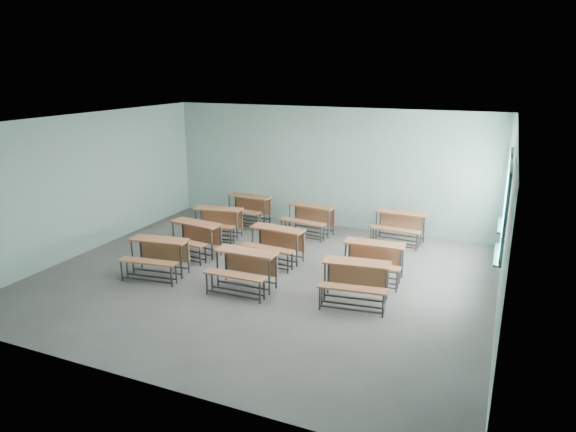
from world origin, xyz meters
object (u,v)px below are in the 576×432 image
Objects in this scene: desk_unit_r0c2 at (356,276)px; desk_unit_r1c1 at (275,240)px; desk_unit_r1c0 at (193,234)px; desk_unit_r0c0 at (157,252)px; desk_unit_r3c0 at (247,205)px; desk_unit_r3c1 at (310,215)px; desk_unit_r1c2 at (373,256)px; desk_unit_r0c1 at (244,265)px; desk_unit_r3c2 at (399,223)px; desk_unit_r2c0 at (217,219)px.

desk_unit_r1c1 is (-2.21, 1.30, 0.00)m from desk_unit_r0c2.
desk_unit_r0c2 and desk_unit_r1c0 have the same top height.
desk_unit_r3c0 is (-0.03, 4.07, 0.00)m from desk_unit_r0c0.
desk_unit_r0c0 is 1.04× the size of desk_unit_r3c0.
desk_unit_r1c1 is 2.13m from desk_unit_r3c1.
desk_unit_r3c0 is at bearing 145.62° from desk_unit_r1c2.
desk_unit_r0c0 and desk_unit_r1c1 have the same top height.
desk_unit_r0c1 is 0.94× the size of desk_unit_r0c2.
desk_unit_r0c0 is 1.99m from desk_unit_r0c1.
desk_unit_r0c0 and desk_unit_r0c2 have the same top height.
desk_unit_r3c1 is 1.03× the size of desk_unit_r3c2.
desk_unit_r0c0 and desk_unit_r3c2 have the same top height.
desk_unit_r1c2 and desk_unit_r3c0 have the same top height.
desk_unit_r1c0 and desk_unit_r3c2 have the same top height.
desk_unit_r0c2 and desk_unit_r3c2 have the same top height.
desk_unit_r0c1 is at bearing -115.21° from desk_unit_r3c2.
desk_unit_r1c0 is (-1.96, 1.23, 0.00)m from desk_unit_r0c1.
desk_unit_r1c2 is 0.97× the size of desk_unit_r3c1.
desk_unit_r3c0 is 0.97× the size of desk_unit_r3c1.
desk_unit_r0c1 is 1.59m from desk_unit_r1c1.
desk_unit_r1c1 is 0.97× the size of desk_unit_r2c0.
desk_unit_r0c1 and desk_unit_r0c2 have the same top height.
desk_unit_r0c1 and desk_unit_r3c2 have the same top height.
desk_unit_r1c0 is at bearing -142.85° from desk_unit_r3c2.
desk_unit_r2c0 is at bearing 102.75° from desk_unit_r1c0.
desk_unit_r0c0 and desk_unit_r3c1 have the same top height.
desk_unit_r1c1 is at bearing -83.38° from desk_unit_r3c1.
desk_unit_r0c2 and desk_unit_r2c0 have the same top height.
desk_unit_r3c1 is (2.04, 1.21, 0.00)m from desk_unit_r2c0.
desk_unit_r2c0 is at bearing -157.37° from desk_unit_r3c2.
desk_unit_r1c0 is 1.02× the size of desk_unit_r1c1.
desk_unit_r2c0 is 4.55m from desk_unit_r3c2.
desk_unit_r3c0 is (-0.05, 2.76, 0.00)m from desk_unit_r1c0.
desk_unit_r1c0 is at bearing 179.91° from desk_unit_r1c2.
desk_unit_r3c0 is at bearing 115.88° from desk_unit_r0c1.
desk_unit_r3c0 and desk_unit_r3c2 have the same top height.
desk_unit_r2c0 is at bearing 145.06° from desk_unit_r0c2.
desk_unit_r1c1 and desk_unit_r1c2 have the same top height.
desk_unit_r0c0 is 1.01× the size of desk_unit_r1c0.
desk_unit_r2c0 and desk_unit_r3c0 have the same top height.
desk_unit_r0c0 is 5.83m from desk_unit_r3c2.
desk_unit_r0c2 is 1.04× the size of desk_unit_r3c0.
desk_unit_r3c0 is 1.97m from desk_unit_r3c1.
desk_unit_r1c2 and desk_unit_r2c0 have the same top height.
desk_unit_r3c2 is at bearing 11.66° from desk_unit_r2c0.
desk_unit_r0c0 is at bearing -132.16° from desk_unit_r3c2.
desk_unit_r1c0 is at bearing -91.05° from desk_unit_r2c0.
desk_unit_r3c0 is (-1.95, 2.40, 0.00)m from desk_unit_r1c1.
desk_unit_r1c0 is 1.03× the size of desk_unit_r1c2.
desk_unit_r0c1 is 3.72m from desk_unit_r3c1.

